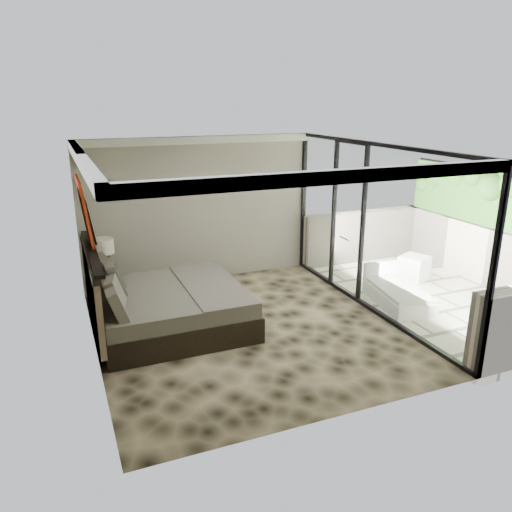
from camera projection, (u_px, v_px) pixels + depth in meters
name	position (u px, v px, depth m)	size (l,w,h in m)	color
floor	(246.00, 329.00, 7.83)	(5.00, 5.00, 0.00)	black
ceiling	(245.00, 148.00, 6.99)	(4.50, 5.00, 0.02)	silver
back_wall	(199.00, 210.00, 9.60)	(4.50, 0.02, 2.80)	gray
left_wall	(88.00, 261.00, 6.60)	(0.02, 5.00, 2.80)	gray
glass_wall	(373.00, 229.00, 8.22)	(0.08, 5.00, 2.80)	white
terrace_slab	(436.00, 298.00, 9.20)	(3.00, 5.00, 0.12)	beige
parapet_far	(495.00, 258.00, 9.51)	(0.30, 5.00, 1.10)	beige
foliage_hedge	(504.00, 201.00, 9.18)	(0.36, 4.60, 1.10)	#316E22
picture_ledge	(92.00, 252.00, 6.68)	(0.12, 2.20, 0.05)	black
bed	(165.00, 306.00, 7.77)	(2.32, 2.25, 1.29)	black
nightstand	(104.00, 291.00, 8.74)	(0.49, 0.49, 0.49)	black
table_lamp	(103.00, 253.00, 8.50)	(0.37, 0.37, 0.67)	black
abstract_canvas	(84.00, 210.00, 6.92)	(0.04, 0.90, 0.90)	#A52F0E
framed_print	(89.00, 221.00, 6.99)	(0.03, 0.50, 0.60)	black
ottoman	(414.00, 268.00, 9.90)	(0.49, 0.49, 0.49)	white
lounger	(397.00, 294.00, 8.77)	(0.95, 1.54, 0.56)	white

